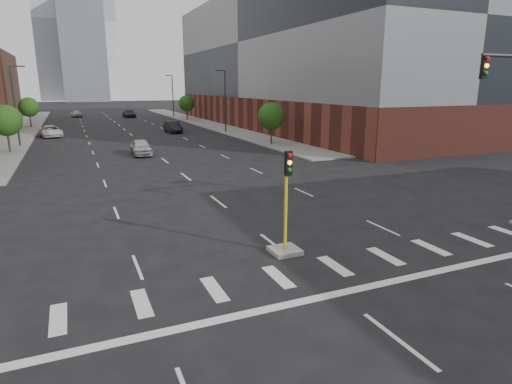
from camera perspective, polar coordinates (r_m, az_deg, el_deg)
sidewalk_left_far at (r=80.78m, az=-28.53°, el=7.50°), size 5.00×92.00×0.15m
sidewalk_right_far at (r=83.65m, az=-7.44°, el=9.24°), size 5.00×92.00×0.15m
building_right_main at (r=76.11m, az=6.44°, el=17.04°), size 24.00×70.00×22.00m
tower_left at (r=227.90m, az=-24.71°, el=19.93°), size 22.00×22.00×70.00m
tower_right at (r=268.81m, az=-20.63°, el=20.29°), size 20.00×20.00×80.00m
tower_mid at (r=206.87m, az=-22.09°, el=17.26°), size 18.00×18.00×44.00m
median_traffic_signal at (r=18.08m, az=3.97°, el=-5.27°), size 1.20×1.20×4.40m
streetlight_right_a at (r=64.80m, az=-4.21°, el=12.32°), size 1.60×0.22×9.07m
streetlight_right_b at (r=98.52m, az=-11.09°, el=12.69°), size 1.60×0.22×9.07m
streetlight_left at (r=56.48m, az=-29.43°, el=10.33°), size 1.60×0.22×9.07m
tree_left_near at (r=51.66m, az=-30.39°, el=8.22°), size 3.20×3.20×4.85m
tree_left_far at (r=81.48m, az=-28.04°, el=9.96°), size 3.20×3.20×4.85m
tree_right_near at (r=51.22m, az=2.08°, el=10.08°), size 3.20×3.20×4.85m
tree_right_far at (r=88.98m, az=-9.23°, el=11.60°), size 3.20×3.20×4.85m
car_near_left at (r=45.33m, az=-15.07°, el=5.79°), size 2.04×4.75×1.60m
car_mid_right at (r=66.19m, az=-11.02°, el=8.52°), size 1.98×5.17×1.68m
car_far_left at (r=65.78m, az=-25.69°, el=7.30°), size 3.41×5.86×1.53m
car_deep_right at (r=100.00m, az=-16.58°, el=10.00°), size 2.38×5.85×1.70m
car_distant at (r=104.23m, az=-22.83°, el=9.62°), size 2.53×4.97×1.62m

